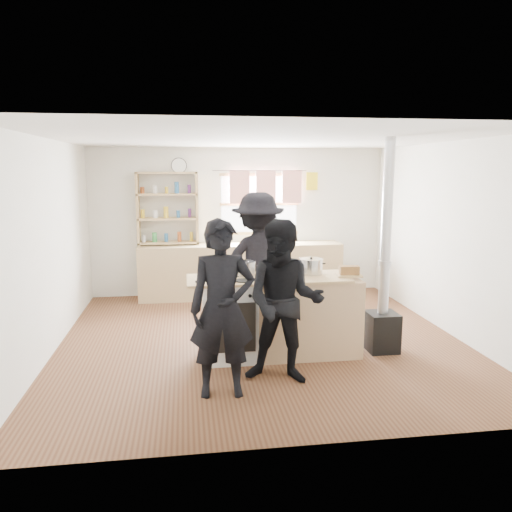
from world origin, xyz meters
The scene contains 14 objects.
ground centered at (0.00, 0.00, -0.01)m, with size 5.00×5.00×0.01m, color brown.
back_counter centered at (0.00, 2.22, 0.45)m, with size 3.40×0.55×0.90m, color tan.
shelving_unit centered at (-1.20, 2.34, 1.51)m, with size 1.00×0.28×1.20m.
thermos centered at (0.89, 2.22, 1.05)m, with size 0.10×0.10×0.29m, color silver.
cooking_island centered at (0.14, -0.55, 0.47)m, with size 1.97×0.64×0.93m.
skillet_greens centered at (-0.52, -0.71, 0.96)m, with size 0.33×0.33×0.05m.
roast_tray centered at (0.16, -0.50, 0.97)m, with size 0.33×0.31×0.08m.
stockpot_stove centered at (-0.25, -0.42, 1.01)m, with size 0.24×0.24×0.19m.
stockpot_counter centered at (0.53, -0.44, 1.02)m, with size 0.27×0.27×0.20m.
bread_board centered at (0.93, -0.62, 0.98)m, with size 0.30×0.23×0.12m.
flue_heater centered at (1.37, -0.59, 0.66)m, with size 0.35×0.35×2.50m.
person_near_left centered at (-0.60, -1.49, 0.85)m, with size 0.62×0.41×1.70m, color black.
person_near_right centered at (0.04, -1.27, 0.83)m, with size 0.81×0.63×1.66m, color black.
person_far centered at (0.02, 0.37, 0.92)m, with size 1.19×0.69×1.85m, color black.
Camera 1 is at (-0.92, -6.01, 2.14)m, focal length 35.00 mm.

